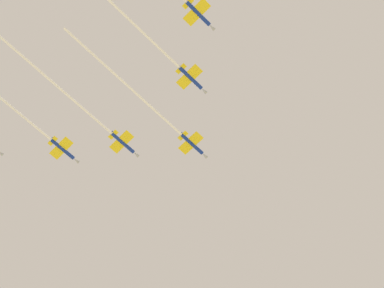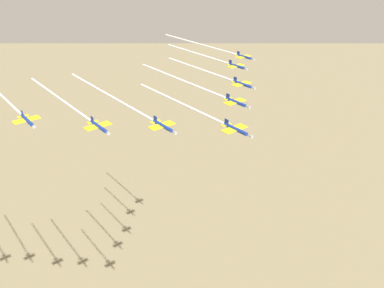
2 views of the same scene
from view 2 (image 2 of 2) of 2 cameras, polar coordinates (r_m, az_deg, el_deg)
jet_lead at (r=132.10m, az=1.10°, el=4.66°), size 31.49×53.56×2.50m
jet_port_inner at (r=155.60m, az=1.00°, el=8.27°), size 35.25×60.15×2.50m
jet_starboard_inner at (r=141.80m, az=-9.81°, el=5.76°), size 38.80×66.37×2.50m
jet_port_outer at (r=170.75m, az=3.54°, el=10.00°), size 29.64×50.32×2.50m
jet_starboard_outer at (r=143.82m, az=-17.12°, el=5.17°), size 35.29×60.23×2.50m
jet_center_rear at (r=195.78m, az=2.92°, el=12.33°), size 31.19×53.05×2.50m
jet_port_trail at (r=161.11m, az=-25.51°, el=5.90°), size 39.47×67.55×2.50m
jet_starboard_trail at (r=218.55m, az=3.08°, el=13.76°), size 38.33×65.55×2.50m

